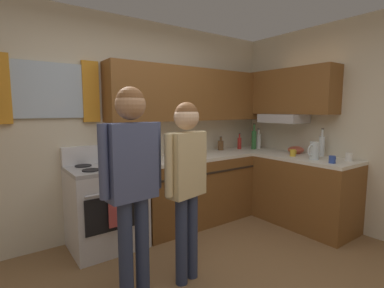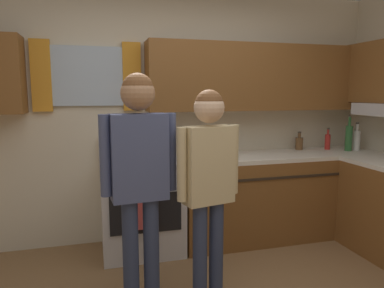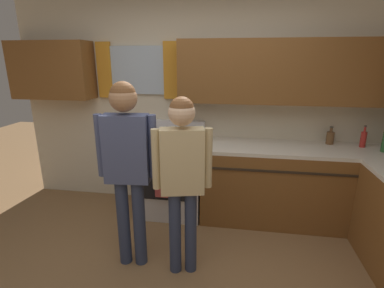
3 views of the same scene
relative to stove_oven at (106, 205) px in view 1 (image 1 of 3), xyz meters
The scene contains 16 objects.
back_wall_unit 1.10m from the stove_oven, 35.04° to the left, with size 4.60×0.42×2.60m.
right_wall_unit 3.13m from the stove_oven, 29.18° to the right, with size 0.52×4.05×2.60m.
kitchen_counter_run 1.82m from the stove_oven, 10.63° to the right, with size 2.21×1.85×0.90m.
stove_oven is the anchor object (origin of this frame).
bottle_sauce_red 2.22m from the stove_oven, ahead, with size 0.06×0.06×0.25m.
bottle_milk_white 2.49m from the stove_oven, ahead, with size 0.08×0.08×0.31m.
bottle_wine_green 2.39m from the stove_oven, ahead, with size 0.08×0.08×0.39m.
bottle_squat_brown 1.91m from the stove_oven, ahead, with size 0.08×0.08×0.21m.
bottle_tall_clear 2.76m from the stove_oven, 22.17° to the right, with size 0.07×0.07×0.37m.
mug_ceramic_white 2.86m from the stove_oven, 29.57° to the right, with size 0.13×0.08×0.09m.
mug_mustard_yellow 2.40m from the stove_oven, 19.64° to the right, with size 0.12×0.08×0.09m.
mug_cobalt_blue 2.58m from the stove_oven, 32.07° to the right, with size 0.11×0.07×0.08m.
water_pitcher 2.51m from the stove_oven, 26.52° to the right, with size 0.19×0.11×0.22m.
mixing_bowl 2.58m from the stove_oven, 15.41° to the right, with size 0.21×0.21×0.10m.
adult_left 1.17m from the stove_oven, 97.60° to the right, with size 0.52×0.23×1.67m.
adult_in_plaid 1.21m from the stove_oven, 71.63° to the right, with size 0.48×0.22×1.57m.
Camera 1 is at (-1.32, -1.44, 1.51)m, focal length 26.69 mm.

